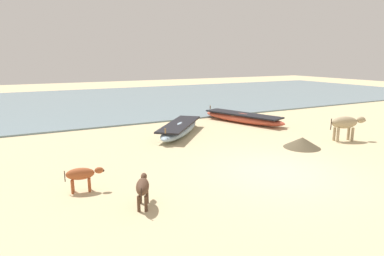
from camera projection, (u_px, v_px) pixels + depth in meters
The scene contains 8 objects.
ground at pixel (276, 172), 9.87m from camera, with size 80.00×80.00×0.00m, color #CCB789.
sea_water at pixel (116, 100), 26.14m from camera, with size 60.00×20.00×0.08m, color slate.
fishing_boat_0 at pixel (243, 118), 17.26m from camera, with size 2.59×4.95×0.70m.
fishing_boat_1 at pixel (180, 128), 14.65m from camera, with size 3.69×4.03×0.71m.
cow_adult_dun at pixel (346, 123), 13.40m from camera, with size 1.56×0.77×1.03m.
calf_near_rust at pixel (82, 175), 8.35m from camera, with size 0.98×0.42×0.64m.
calf_far_dark at pixel (143, 187), 7.50m from camera, with size 0.59×1.00×0.67m.
debris_pile_0 at pixel (302, 142), 12.50m from camera, with size 1.40×1.40×0.41m, color brown.
Camera 1 is at (-6.56, -7.14, 3.40)m, focal length 30.49 mm.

